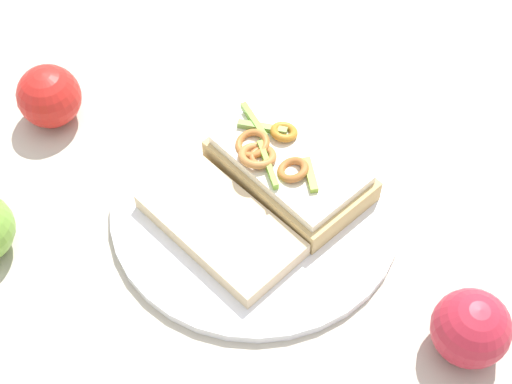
{
  "coord_description": "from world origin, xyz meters",
  "views": [
    {
      "loc": [
        0.24,
        -0.37,
        0.64
      ],
      "look_at": [
        0.0,
        0.0,
        0.03
      ],
      "focal_mm": 54.09,
      "sensor_mm": 36.0,
      "label": 1
    }
  ],
  "objects_px": {
    "sandwich": "(289,166)",
    "apple_0": "(471,328)",
    "bread_slice_side": "(220,225)",
    "plate": "(256,207)",
    "apple_1": "(49,96)"
  },
  "relations": [
    {
      "from": "plate",
      "to": "sandwich",
      "type": "bearing_deg",
      "value": 77.25
    },
    {
      "from": "sandwich",
      "to": "apple_0",
      "type": "xyz_separation_m",
      "value": [
        0.23,
        -0.07,
        0.0
      ]
    },
    {
      "from": "apple_1",
      "to": "plate",
      "type": "bearing_deg",
      "value": 3.74
    },
    {
      "from": "plate",
      "to": "apple_0",
      "type": "distance_m",
      "value": 0.24
    },
    {
      "from": "plate",
      "to": "sandwich",
      "type": "height_order",
      "value": "sandwich"
    },
    {
      "from": "plate",
      "to": "apple_1",
      "type": "xyz_separation_m",
      "value": [
        -0.25,
        -0.02,
        0.03
      ]
    },
    {
      "from": "sandwich",
      "to": "apple_0",
      "type": "height_order",
      "value": "apple_0"
    },
    {
      "from": "sandwich",
      "to": "bread_slice_side",
      "type": "xyz_separation_m",
      "value": [
        -0.02,
        -0.09,
        -0.01
      ]
    },
    {
      "from": "sandwich",
      "to": "apple_0",
      "type": "relative_size",
      "value": 2.56
    },
    {
      "from": "sandwich",
      "to": "apple_1",
      "type": "height_order",
      "value": "apple_1"
    },
    {
      "from": "bread_slice_side",
      "to": "apple_1",
      "type": "relative_size",
      "value": 2.32
    },
    {
      "from": "plate",
      "to": "apple_1",
      "type": "relative_size",
      "value": 4.25
    },
    {
      "from": "bread_slice_side",
      "to": "apple_1",
      "type": "xyz_separation_m",
      "value": [
        -0.24,
        0.03,
        0.01
      ]
    },
    {
      "from": "sandwich",
      "to": "apple_0",
      "type": "distance_m",
      "value": 0.24
    },
    {
      "from": "plate",
      "to": "apple_0",
      "type": "bearing_deg",
      "value": -5.62
    }
  ]
}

